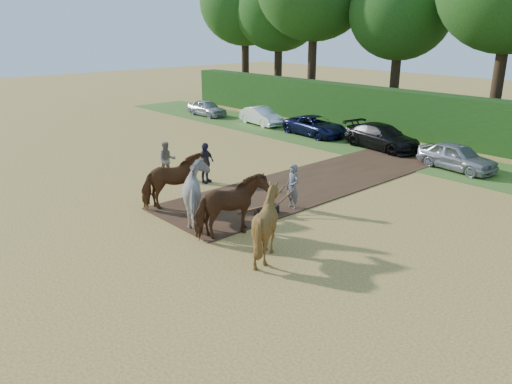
% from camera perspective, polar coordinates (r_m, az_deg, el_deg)
% --- Properties ---
extents(ground, '(120.00, 120.00, 0.00)m').
position_cam_1_polar(ground, '(20.81, -8.31, -1.52)').
color(ground, gold).
rests_on(ground, ground).
extents(earth_strip, '(4.50, 17.00, 0.05)m').
position_cam_1_polar(earth_strip, '(24.17, 7.63, 1.44)').
color(earth_strip, '#472D1C').
rests_on(earth_strip, ground).
extents(grass_verge, '(50.00, 5.00, 0.03)m').
position_cam_1_polar(grass_verge, '(30.45, 14.14, 4.60)').
color(grass_verge, '#38601E').
rests_on(grass_verge, ground).
extents(hedgerow, '(46.00, 1.60, 3.00)m').
position_cam_1_polar(hedgerow, '(33.93, 18.70, 8.15)').
color(hedgerow, '#14380F').
rests_on(hedgerow, ground).
extents(spectator_near, '(0.95, 1.05, 1.78)m').
position_cam_1_polar(spectator_near, '(24.43, -10.14, 3.61)').
color(spectator_near, tan).
rests_on(spectator_near, ground).
extents(spectator_far, '(0.67, 1.19, 1.91)m').
position_cam_1_polar(spectator_far, '(23.42, -5.84, 3.33)').
color(spectator_far, '#292937').
rests_on(spectator_far, ground).
extents(plough_team, '(7.49, 5.21, 2.22)m').
position_cam_1_polar(plough_team, '(18.00, -4.42, -0.88)').
color(plough_team, '#5D2717').
rests_on(plough_team, ground).
extents(parked_cars, '(41.00, 3.48, 1.48)m').
position_cam_1_polar(parked_cars, '(28.32, 20.77, 4.35)').
color(parked_cars, '#ADB0B4').
rests_on(parked_cars, ground).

